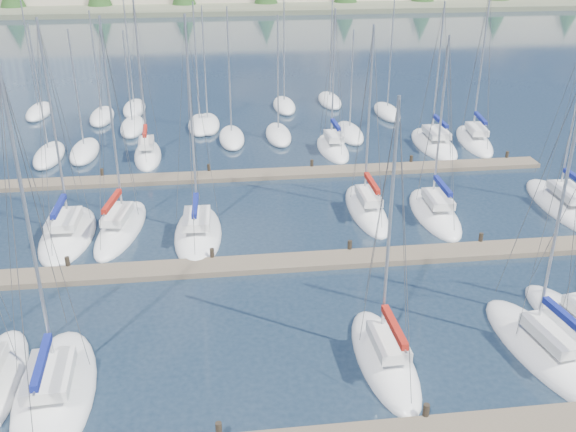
{
  "coord_description": "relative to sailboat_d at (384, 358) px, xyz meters",
  "views": [
    {
      "loc": [
        -3.72,
        -15.63,
        17.81
      ],
      "look_at": [
        0.0,
        14.0,
        4.0
      ],
      "focal_mm": 40.0,
      "sensor_mm": 36.0,
      "label": 1
    }
  ],
  "objects": [
    {
      "name": "sailboat_d",
      "position": [
        0.0,
        0.0,
        0.0
      ],
      "size": [
        2.52,
        7.64,
        12.58
      ],
      "rotation": [
        0.0,
        0.0,
        0.02
      ],
      "color": "white",
      "rests_on": "ground"
    },
    {
      "name": "sailboat_p",
      "position": [
        3.12,
        28.62,
        0.0
      ],
      "size": [
        2.52,
        7.17,
        12.31
      ],
      "rotation": [
        0.0,
        0.0,
        0.02
      ],
      "color": "white",
      "rests_on": "ground"
    },
    {
      "name": "sailboat_n",
      "position": [
        -12.38,
        28.85,
        0.01
      ],
      "size": [
        2.57,
        7.34,
        13.23
      ],
      "rotation": [
        0.0,
        0.0,
        0.05
      ],
      "color": "white",
      "rests_on": "ground"
    },
    {
      "name": "dock_far",
      "position": [
        -3.4,
        23.27,
        -0.03
      ],
      "size": [
        44.0,
        1.93,
        1.1
      ],
      "color": "#6B5E4C",
      "rests_on": "ground"
    },
    {
      "name": "sailboat_c",
      "position": [
        -14.04,
        -0.43,
        -0.01
      ],
      "size": [
        3.64,
        8.75,
        14.23
      ],
      "rotation": [
        0.0,
        0.0,
        0.05
      ],
      "color": "white",
      "rests_on": "ground"
    },
    {
      "name": "dock_mid",
      "position": [
        -3.4,
        9.27,
        -0.03
      ],
      "size": [
        44.0,
        1.93,
        1.1
      ],
      "color": "#6B5E4C",
      "rests_on": "ground"
    },
    {
      "name": "sailboat_i",
      "position": [
        -13.03,
        14.88,
        0.01
      ],
      "size": [
        3.73,
        8.68,
        13.76
      ],
      "rotation": [
        0.0,
        0.0,
        -0.16
      ],
      "color": "white",
      "rests_on": "ground"
    },
    {
      "name": "ground",
      "position": [
        -3.4,
        53.25,
        -0.19
      ],
      "size": [
        400.0,
        400.0,
        0.0
      ],
      "primitive_type": "plane",
      "color": "#1F2E3F",
      "rests_on": "ground"
    },
    {
      "name": "sailboat_k",
      "position": [
        2.98,
        15.79,
        0.0
      ],
      "size": [
        2.32,
        8.4,
        12.83
      ],
      "rotation": [
        0.0,
        0.0,
        -0.0
      ],
      "color": "white",
      "rests_on": "ground"
    },
    {
      "name": "sailboat_r",
      "position": [
        15.87,
        29.1,
        0.0
      ],
      "size": [
        3.67,
        8.82,
        13.98
      ],
      "rotation": [
        0.0,
        0.0,
        -0.14
      ],
      "color": "white",
      "rests_on": "ground"
    },
    {
      "name": "sailboat_j",
      "position": [
        -8.22,
        13.65,
        -0.01
      ],
      "size": [
        3.17,
        8.4,
        13.93
      ],
      "rotation": [
        0.0,
        0.0,
        -0.03
      ],
      "color": "white",
      "rests_on": "ground"
    },
    {
      "name": "sailboat_l",
      "position": [
        7.34,
        14.72,
        -0.01
      ],
      "size": [
        2.95,
        8.18,
        12.33
      ],
      "rotation": [
        0.0,
        0.0,
        -0.04
      ],
      "color": "white",
      "rests_on": "ground"
    },
    {
      "name": "sailboat_e",
      "position": [
        7.32,
        -0.31,
        -0.01
      ],
      "size": [
        3.93,
        9.01,
        13.79
      ],
      "rotation": [
        0.0,
        0.0,
        0.13
      ],
      "color": "white",
      "rests_on": "ground"
    },
    {
      "name": "sailboat_m",
      "position": [
        16.43,
        14.8,
        -0.02
      ],
      "size": [
        3.29,
        9.71,
        13.22
      ],
      "rotation": [
        0.0,
        0.0,
        -0.03
      ],
      "color": "white",
      "rests_on": "ground"
    },
    {
      "name": "sailboat_q",
      "position": [
        12.04,
        28.69,
        -0.02
      ],
      "size": [
        3.34,
        8.88,
        12.67
      ],
      "rotation": [
        0.0,
        0.0,
        -0.03
      ],
      "color": "white",
      "rests_on": "ground"
    },
    {
      "name": "sailboat_h",
      "position": [
        -16.2,
        14.5,
        -0.01
      ],
      "size": [
        3.27,
        8.28,
        13.77
      ],
      "rotation": [
        0.0,
        0.0,
        -0.02
      ],
      "color": "white",
      "rests_on": "ground"
    },
    {
      "name": "distant_boats",
      "position": [
        -7.74,
        37.02,
        0.1
      ],
      "size": [
        36.93,
        20.75,
        13.3
      ],
      "color": "#9EA0A5",
      "rests_on": "ground"
    }
  ]
}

